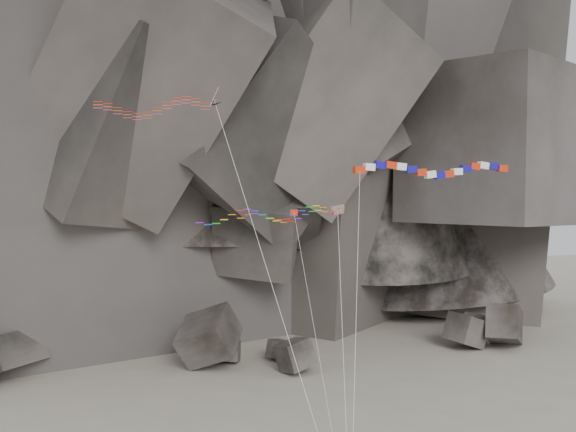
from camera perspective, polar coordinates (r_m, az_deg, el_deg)
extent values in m
cube|color=#47423F|center=(85.07, 0.55, -11.30)|extent=(4.94, 4.61, 4.39)
cube|color=#47423F|center=(101.19, 16.72, -8.71)|extent=(7.44, 8.03, 6.36)
cube|color=#47423F|center=(90.22, -4.78, -10.67)|extent=(3.72, 3.71, 3.05)
cube|color=#47423F|center=(99.57, 13.87, -9.10)|extent=(6.11, 5.36, 5.00)
cube|color=#47423F|center=(87.26, -6.29, -10.60)|extent=(8.90, 8.74, 7.97)
cube|color=#47423F|center=(91.05, -0.54, -10.67)|extent=(4.04, 3.86, 2.73)
cube|color=#47423F|center=(106.17, 14.37, -8.68)|extent=(4.76, 4.91, 3.45)
cube|color=#47423F|center=(88.81, -21.30, -10.66)|extent=(9.24, 9.24, 5.68)
cylinder|color=silver|center=(47.82, -1.02, -6.33)|extent=(5.92, 13.30, 26.98)
cube|color=red|center=(55.47, 5.62, 3.64)|extent=(0.85, 0.60, 0.54)
cube|color=white|center=(55.81, 6.43, 3.87)|extent=(0.89, 0.60, 0.61)
cube|color=#150C87|center=(56.11, 7.25, 4.01)|extent=(0.91, 0.60, 0.65)
cube|color=red|center=(56.39, 8.07, 4.01)|extent=(0.92, 0.60, 0.65)
cube|color=white|center=(56.67, 8.88, 3.88)|extent=(0.90, 0.60, 0.62)
cube|color=#150C87|center=(56.99, 9.67, 3.66)|extent=(0.86, 0.60, 0.56)
cube|color=red|center=(57.36, 10.43, 3.41)|extent=(0.88, 0.60, 0.59)
cube|color=white|center=(57.79, 11.16, 3.24)|extent=(0.91, 0.60, 0.64)
cube|color=#150C87|center=(58.27, 11.86, 3.18)|extent=(0.92, 0.60, 0.65)
cube|color=red|center=(58.80, 12.53, 3.26)|extent=(0.91, 0.60, 0.63)
cube|color=white|center=(59.35, 13.19, 3.43)|extent=(0.87, 0.60, 0.58)
cube|color=#150C87|center=(59.89, 13.84, 3.65)|extent=(0.87, 0.60, 0.58)
cube|color=red|center=(60.40, 14.49, 3.81)|extent=(0.91, 0.60, 0.63)
cube|color=white|center=(60.87, 15.16, 3.88)|extent=(0.92, 0.60, 0.65)
cube|color=#150C87|center=(61.31, 15.85, 3.81)|extent=(0.91, 0.60, 0.64)
cube|color=red|center=(61.71, 16.54, 3.63)|extent=(0.88, 0.60, 0.59)
cylinder|color=silver|center=(49.57, 5.38, -9.01)|extent=(5.21, 12.61, 21.87)
cube|color=yellow|center=(57.48, 3.94, 0.57)|extent=(1.19, 0.70, 0.66)
cube|color=#0CB219|center=(57.34, 3.99, 0.31)|extent=(1.00, 0.54, 0.45)
cylinder|color=silver|center=(50.96, 4.37, -10.44)|extent=(4.32, 15.22, 18.80)
cube|color=red|center=(53.92, 0.47, 0.30)|extent=(0.59, 0.08, 0.38)
cube|color=#150C87|center=(53.88, 0.27, 0.30)|extent=(0.22, 0.06, 0.39)
cylinder|color=silver|center=(49.21, 2.46, -10.99)|extent=(0.04, 12.78, 18.70)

